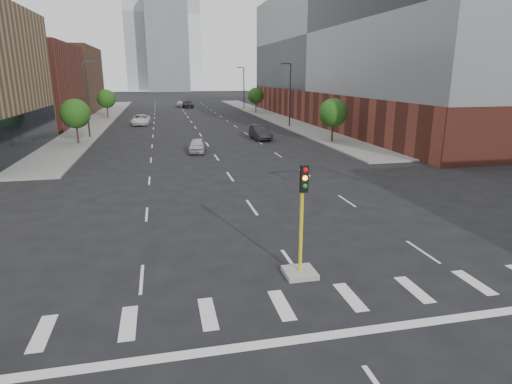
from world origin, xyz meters
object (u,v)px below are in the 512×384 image
object	(u,v)px
car_far_left	(141,120)
car_distant	(180,104)
car_near_left	(197,145)
car_deep_right	(188,104)
car_mid_right	(260,132)
median_traffic_signal	(301,252)

from	to	relation	value
car_far_left	car_distant	bearing A→B (deg)	81.58
car_near_left	car_deep_right	size ratio (longest dim) A/B	0.71
car_mid_right	car_distant	world-z (taller)	car_mid_right
car_far_left	car_distant	size ratio (longest dim) A/B	1.24
median_traffic_signal	car_mid_right	size ratio (longest dim) A/B	0.85
car_far_left	car_distant	world-z (taller)	car_far_left
car_mid_right	car_distant	bearing A→B (deg)	96.83
median_traffic_signal	car_distant	distance (m)	90.80
car_deep_right	car_distant	xyz separation A→B (m)	(-1.58, 2.79, -0.05)
car_far_left	car_deep_right	size ratio (longest dim) A/B	0.99
car_distant	car_mid_right	bearing A→B (deg)	-75.99
car_near_left	car_distant	size ratio (longest dim) A/B	0.90
car_far_left	car_deep_right	distance (m)	35.01
median_traffic_signal	car_far_left	distance (m)	54.85
median_traffic_signal	car_distant	bearing A→B (deg)	90.05
car_mid_right	car_near_left	bearing A→B (deg)	-138.35
median_traffic_signal	car_mid_right	bearing A→B (deg)	79.37
car_near_left	car_deep_right	bearing A→B (deg)	95.38
car_mid_right	car_distant	xyz separation A→B (m)	(-6.74, 55.34, -0.09)
median_traffic_signal	car_far_left	world-z (taller)	median_traffic_signal
car_deep_right	car_distant	world-z (taller)	car_deep_right
car_mid_right	car_deep_right	world-z (taller)	car_mid_right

